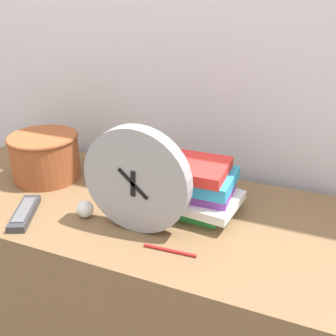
# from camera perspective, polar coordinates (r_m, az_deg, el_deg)

# --- Properties ---
(wall_back) EXTENTS (6.00, 0.04, 2.40)m
(wall_back) POSITION_cam_1_polar(r_m,az_deg,el_deg) (1.34, -0.07, 20.82)
(wall_back) COLOR silver
(wall_back) RESTS_ON ground_plane
(desk) EXTENTS (1.30, 0.56, 0.71)m
(desk) POSITION_cam_1_polar(r_m,az_deg,el_deg) (1.39, -5.82, -17.78)
(desk) COLOR brown
(desk) RESTS_ON ground_plane
(desk_clock) EXTENTS (0.28, 0.04, 0.28)m
(desk_clock) POSITION_cam_1_polar(r_m,az_deg,el_deg) (0.99, -4.59, -1.84)
(desk_clock) COLOR #99999E
(desk_clock) RESTS_ON desk
(book_stack) EXTENTS (0.24, 0.19, 0.15)m
(book_stack) POSITION_cam_1_polar(r_m,az_deg,el_deg) (1.10, 4.08, -2.72)
(book_stack) COLOR green
(book_stack) RESTS_ON desk
(basket) EXTENTS (0.23, 0.23, 0.15)m
(basket) POSITION_cam_1_polar(r_m,az_deg,el_deg) (1.34, -17.41, 1.78)
(basket) COLOR #994C28
(basket) RESTS_ON desk
(tv_remote) EXTENTS (0.11, 0.18, 0.02)m
(tv_remote) POSITION_cam_1_polar(r_m,az_deg,el_deg) (1.17, -20.10, -6.12)
(tv_remote) COLOR #333338
(tv_remote) RESTS_ON desk
(crumpled_paper_ball) EXTENTS (0.05, 0.05, 0.05)m
(crumpled_paper_ball) POSITION_cam_1_polar(r_m,az_deg,el_deg) (1.12, -11.94, -5.83)
(crumpled_paper_ball) COLOR white
(crumpled_paper_ball) RESTS_ON desk
(pen) EXTENTS (0.13, 0.02, 0.01)m
(pen) POSITION_cam_1_polar(r_m,az_deg,el_deg) (0.97, 0.27, -11.87)
(pen) COLOR #B21E1E
(pen) RESTS_ON desk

